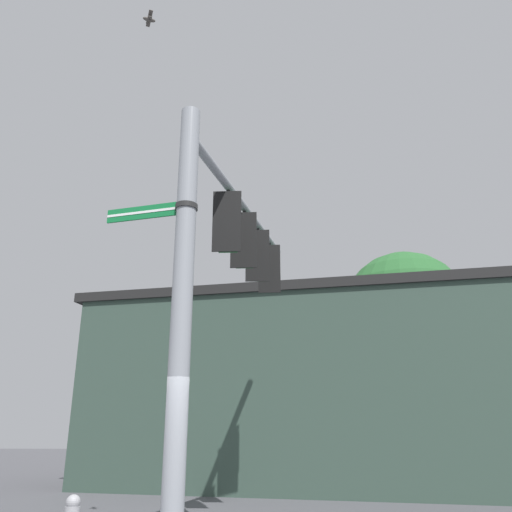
{
  "coord_description": "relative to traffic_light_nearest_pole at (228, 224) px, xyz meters",
  "views": [
    {
      "loc": [
        1.45,
        -7.16,
        1.85
      ],
      "look_at": [
        0.87,
        3.78,
        5.51
      ],
      "focal_mm": 35.92,
      "sensor_mm": 36.0,
      "label": 1
    }
  ],
  "objects": [
    {
      "name": "bird_flying",
      "position": [
        -1.24,
        -1.96,
        3.11
      ],
      "size": [
        0.23,
        0.34,
        0.12
      ],
      "color": "#4C4742"
    },
    {
      "name": "traffic_light_arm_end",
      "position": [
        0.71,
        3.09,
        0.0
      ],
      "size": [
        0.54,
        0.49,
        1.31
      ],
      "color": "black"
    },
    {
      "name": "street_name_sign",
      "position": [
        -0.78,
        -1.81,
        -0.47
      ],
      "size": [
        1.51,
        0.5,
        0.22
      ],
      "color": "#147238"
    },
    {
      "name": "signal_pole",
      "position": [
        -0.43,
        -1.89,
        -2.14
      ],
      "size": [
        0.31,
        0.31,
        6.78
      ],
      "primitive_type": "cylinder",
      "color": "gray",
      "rests_on": "ground"
    },
    {
      "name": "traffic_light_nearest_pole",
      "position": [
        0.0,
        0.0,
        0.0
      ],
      "size": [
        0.54,
        0.49,
        1.31
      ],
      "color": "black"
    },
    {
      "name": "storefront_building",
      "position": [
        1.46,
        8.67,
        -2.47
      ],
      "size": [
        14.75,
        8.33,
        6.09
      ],
      "color": "#33473D",
      "rests_on": "ground"
    },
    {
      "name": "traffic_light_mid_outer",
      "position": [
        0.47,
        2.06,
        0.0
      ],
      "size": [
        0.54,
        0.49,
        1.31
      ],
      "color": "black"
    },
    {
      "name": "tree_by_storefront",
      "position": [
        5.14,
        8.12,
        -0.09
      ],
      "size": [
        4.18,
        4.18,
        7.56
      ],
      "color": "#4C3823",
      "rests_on": "ground"
    },
    {
      "name": "traffic_light_mid_inner",
      "position": [
        0.24,
        1.03,
        0.0
      ],
      "size": [
        0.54,
        0.49,
        1.31
      ],
      "color": "black"
    },
    {
      "name": "mast_arm",
      "position": [
        0.24,
        1.02,
        0.78
      ],
      "size": [
        1.51,
        5.87,
        0.17
      ],
      "primitive_type": "cylinder",
      "rotation": [
        0.0,
        1.57,
        1.34
      ],
      "color": "gray"
    }
  ]
}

